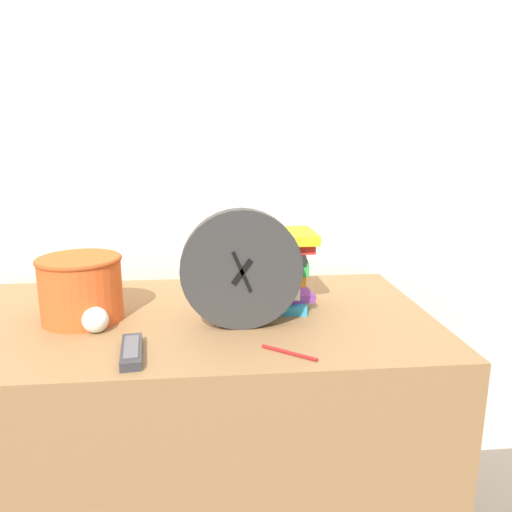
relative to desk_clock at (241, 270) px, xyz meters
name	(u,v)px	position (x,y,z in m)	size (l,w,h in m)	color
wall_back	(189,139)	(-0.13, 0.51, 0.30)	(6.00, 0.04, 2.40)	silver
desk	(193,442)	(-0.13, 0.09, -0.52)	(1.27, 0.69, 0.75)	olive
desk_clock	(241,270)	(0.00, 0.00, 0.00)	(0.29, 0.05, 0.29)	#333333
book_stack	(269,269)	(0.08, 0.14, -0.04)	(0.24, 0.19, 0.21)	#2D9ED1
basket	(81,286)	(-0.40, 0.10, -0.06)	(0.21, 0.21, 0.16)	#E05623
tv_remote	(132,351)	(-0.25, -0.14, -0.14)	(0.06, 0.16, 0.02)	#333338
crumpled_paper_ball	(95,320)	(-0.35, 0.00, -0.12)	(0.06, 0.06, 0.06)	white
pen	(289,353)	(0.09, -0.17, -0.14)	(0.11, 0.09, 0.01)	#B21E1E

